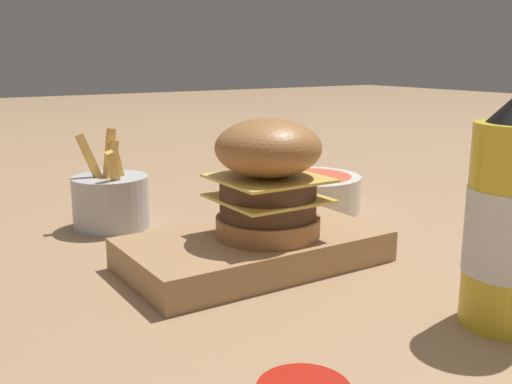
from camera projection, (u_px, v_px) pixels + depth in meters
name	position (u px, v px, depth m)	size (l,w,h in m)	color
ground_plane	(243.00, 267.00, 0.67)	(6.00, 6.00, 0.00)	#9E7A56
serving_board	(256.00, 251.00, 0.67)	(0.29, 0.16, 0.04)	#A37A51
burger	(268.00, 177.00, 0.65)	(0.12, 0.12, 0.13)	#9E6638
fries_basket	(111.00, 200.00, 0.82)	(0.10, 0.10, 0.14)	#B7B7BC
side_bowl	(309.00, 192.00, 0.91)	(0.16, 0.16, 0.05)	silver
spoon	(500.00, 266.00, 0.66)	(0.18, 0.03, 0.01)	#B2B2B7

